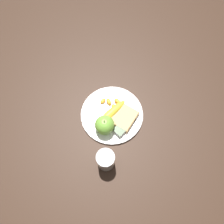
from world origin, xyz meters
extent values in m
plane|color=#332116|center=(0.00, 0.00, 0.00)|extent=(3.00, 3.00, 0.00)
cylinder|color=white|center=(0.00, 0.00, 0.01)|extent=(0.25, 0.25, 0.01)
torus|color=white|center=(0.00, 0.00, 0.01)|extent=(0.25, 0.25, 0.01)
cylinder|color=silver|center=(-0.15, -0.12, 0.05)|extent=(0.06, 0.06, 0.11)
cylinder|color=#F4A81E|center=(-0.15, -0.12, 0.04)|extent=(0.06, 0.06, 0.09)
sphere|color=#72B23D|center=(-0.06, -0.02, 0.05)|extent=(0.08, 0.08, 0.08)
cylinder|color=brown|center=(-0.06, -0.02, 0.09)|extent=(0.00, 0.00, 0.01)
ellipsoid|color=yellow|center=(-0.01, 0.00, 0.03)|extent=(0.16, 0.04, 0.03)
sphere|color=#473319|center=(-0.08, 0.00, 0.03)|extent=(0.02, 0.02, 0.02)
cube|color=olive|center=(0.02, -0.04, 0.02)|extent=(0.12, 0.11, 0.02)
cube|color=tan|center=(0.02, -0.04, 0.02)|extent=(0.11, 0.11, 0.02)
cube|color=silver|center=(-0.01, 0.04, 0.01)|extent=(0.05, 0.13, 0.00)
cube|color=silver|center=(0.02, -0.04, 0.01)|extent=(0.04, 0.06, 0.00)
cube|color=silver|center=(-0.03, -0.07, 0.02)|extent=(0.05, 0.04, 0.02)
cube|color=#334728|center=(-0.03, -0.07, 0.03)|extent=(0.05, 0.04, 0.00)
ellipsoid|color=#F9A32D|center=(0.02, 0.01, 0.02)|extent=(0.03, 0.03, 0.02)
ellipsoid|color=#F9A32D|center=(0.01, 0.07, 0.02)|extent=(0.03, 0.02, 0.01)
ellipsoid|color=#F9A32D|center=(0.05, 0.02, 0.02)|extent=(0.02, 0.03, 0.02)
ellipsoid|color=#F9A32D|center=(0.02, 0.00, 0.02)|extent=(0.02, 0.03, 0.01)
ellipsoid|color=#F9A32D|center=(0.03, 0.05, 0.02)|extent=(0.03, 0.03, 0.02)
camera|label=1|loc=(-0.24, -0.24, 0.84)|focal=35.00mm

